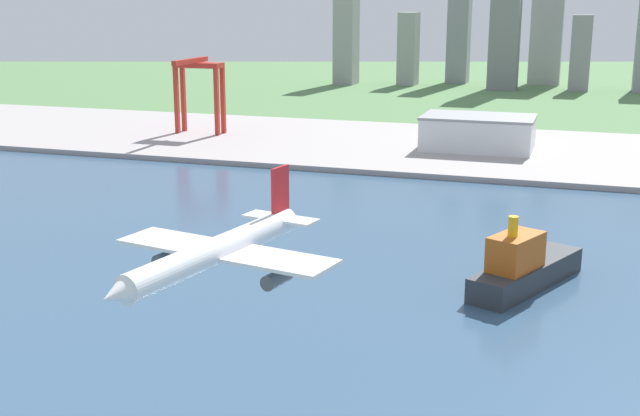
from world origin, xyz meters
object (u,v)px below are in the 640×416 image
container_barge (523,268)px  port_crane_red (198,79)px  airplane_landing (216,252)px  warehouse_main (478,132)px

container_barge → port_crane_red: 272.68m
airplane_landing → port_crane_red: (-158.14, 310.76, -9.81)m
container_barge → airplane_landing: bearing=-105.4°
container_barge → warehouse_main: size_ratio=0.83×
airplane_landing → container_barge: bearing=74.6°
container_barge → warehouse_main: bearing=101.3°
warehouse_main → port_crane_red: bearing=179.6°
airplane_landing → container_barge: size_ratio=0.89×
port_crane_red → container_barge: bearing=-45.4°
port_crane_red → warehouse_main: size_ratio=0.76×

